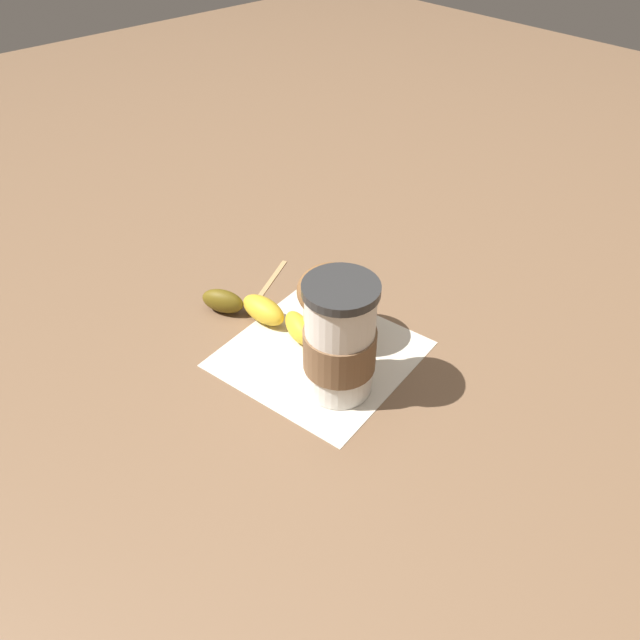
{
  "coord_description": "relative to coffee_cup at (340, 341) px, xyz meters",
  "views": [
    {
      "loc": [
        -0.42,
        0.38,
        0.52
      ],
      "look_at": [
        0.0,
        0.0,
        0.05
      ],
      "focal_mm": 35.0,
      "sensor_mm": 36.0,
      "label": 1
    }
  ],
  "objects": [
    {
      "name": "banana",
      "position": [
        0.15,
        -0.01,
        -0.05
      ],
      "size": [
        0.17,
        0.08,
        0.03
      ],
      "color": "gold",
      "rests_on": "paper_napkin"
    },
    {
      "name": "wooden_stirrer",
      "position": [
        0.22,
        -0.07,
        -0.07
      ],
      "size": [
        0.06,
        0.1,
        0.0
      ],
      "primitive_type": "cube",
      "rotation": [
        0.0,
        0.0,
        5.2
      ],
      "color": "tan",
      "rests_on": "ground_plane"
    },
    {
      "name": "paper_napkin",
      "position": [
        0.06,
        -0.02,
        -0.07
      ],
      "size": [
        0.25,
        0.25,
        0.0
      ],
      "primitive_type": "cube",
      "rotation": [
        0.0,
        0.0,
        0.19
      ],
      "color": "beige",
      "rests_on": "ground_plane"
    },
    {
      "name": "muffin",
      "position": [
        0.07,
        -0.05,
        -0.01
      ],
      "size": [
        0.09,
        0.09,
        0.1
      ],
      "color": "beige",
      "rests_on": "paper_napkin"
    },
    {
      "name": "ground_plane",
      "position": [
        0.06,
        -0.02,
        -0.07
      ],
      "size": [
        3.0,
        3.0,
        0.0
      ],
      "primitive_type": "plane",
      "color": "brown"
    },
    {
      "name": "coffee_cup",
      "position": [
        0.0,
        0.0,
        0.0
      ],
      "size": [
        0.08,
        0.08,
        0.15
      ],
      "color": "silver",
      "rests_on": "paper_napkin"
    }
  ]
}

